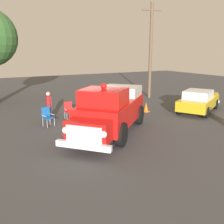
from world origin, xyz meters
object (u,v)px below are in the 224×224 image
(lawn_chair_spare, at_px, (69,109))
(vintage_fire_truck, at_px, (110,109))
(lawn_chair_by_car, at_px, (47,115))
(traffic_cone, at_px, (146,107))
(utility_pole, at_px, (151,50))
(classic_hot_rod, at_px, (199,100))
(spectator_standing, at_px, (49,104))

(lawn_chair_spare, bearing_deg, vintage_fire_truck, 104.20)
(lawn_chair_by_car, height_order, traffic_cone, lawn_chair_by_car)
(lawn_chair_spare, relative_size, utility_pole, 0.13)
(lawn_chair_by_car, bearing_deg, vintage_fire_truck, 131.34)
(classic_hot_rod, distance_m, traffic_cone, 3.56)
(lawn_chair_by_car, height_order, lawn_chair_spare, same)
(vintage_fire_truck, height_order, lawn_chair_by_car, vintage_fire_truck)
(utility_pole, height_order, traffic_cone, utility_pole)
(traffic_cone, bearing_deg, lawn_chair_spare, -8.67)
(lawn_chair_spare, distance_m, utility_pole, 9.77)
(spectator_standing, relative_size, utility_pole, 0.22)
(lawn_chair_spare, height_order, traffic_cone, lawn_chair_spare)
(classic_hot_rod, height_order, spectator_standing, spectator_standing)
(lawn_chair_spare, height_order, spectator_standing, spectator_standing)
(lawn_chair_by_car, height_order, utility_pole, utility_pole)
(spectator_standing, height_order, traffic_cone, spectator_standing)
(vintage_fire_truck, height_order, utility_pole, utility_pole)
(vintage_fire_truck, relative_size, spectator_standing, 3.48)
(utility_pole, relative_size, traffic_cone, 12.26)
(lawn_chair_spare, xyz_separation_m, utility_pole, (-8.48, -3.42, 3.45))
(vintage_fire_truck, xyz_separation_m, spectator_standing, (2.02, -3.83, -0.23))
(spectator_standing, bearing_deg, lawn_chair_by_car, 70.01)
(utility_pole, bearing_deg, classic_hot_rod, 87.82)
(lawn_chair_spare, bearing_deg, lawn_chair_by_car, 29.40)
(traffic_cone, bearing_deg, lawn_chair_by_car, 0.60)
(classic_hot_rod, bearing_deg, lawn_chair_spare, -15.99)
(lawn_chair_by_car, bearing_deg, traffic_cone, -179.40)
(vintage_fire_truck, relative_size, lawn_chair_spare, 5.72)
(classic_hot_rod, height_order, lawn_chair_by_car, classic_hot_rod)
(vintage_fire_truck, xyz_separation_m, lawn_chair_spare, (0.91, -3.59, -0.61))
(vintage_fire_truck, bearing_deg, lawn_chair_by_car, -48.66)
(classic_hot_rod, relative_size, spectator_standing, 2.81)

